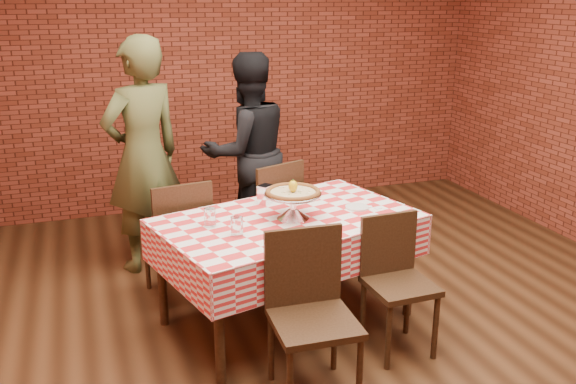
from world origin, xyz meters
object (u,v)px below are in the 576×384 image
Objects in this scene: chair_far_left at (177,237)px; diner_black at (247,152)px; condiment_caddy at (265,194)px; chair_near_left at (314,320)px; chair_near_right at (400,288)px; water_glass_right at (210,217)px; pizza at (293,193)px; diner_olive at (143,156)px; water_glass_left at (237,226)px; chair_far_right at (265,215)px; table at (288,270)px; pizza_stand at (293,206)px.

diner_black reaches higher than chair_far_left.
condiment_caddy is 1.23m from chair_near_left.
chair_near_right is (0.59, -0.92, -0.39)m from condiment_caddy.
condiment_caddy reaches higher than water_glass_right.
chair_near_right is 2.10m from diner_black.
diner_olive is (-0.82, 1.26, 0.01)m from pizza.
water_glass_left is 0.24m from water_glass_right.
condiment_caddy is 0.14× the size of chair_far_right.
chair_near_left is (0.38, -0.85, -0.35)m from water_glass_right.
chair_far_right is at bearing 104.49° from chair_near_right.
condiment_caddy is (-0.06, 0.32, 0.45)m from table.
water_glass_right is at bearing 176.84° from pizza_stand.
diner_olive is (-0.73, 0.92, 0.12)m from condiment_caddy.
diner_olive reaches higher than water_glass_left.
diner_olive is at bearing 105.21° from water_glass_left.
condiment_caddy reaches higher than water_glass_left.
chair_far_left is (-0.51, 1.49, -0.01)m from chair_near_left.
chair_near_left reaches higher than chair_near_right.
water_glass_right is at bearing 55.92° from diner_black.
chair_far_right reaches higher than pizza_stand.
diner_olive is at bearing 1.21° from diner_black.
condiment_caddy is 1.16m from chair_near_right.
chair_far_right is at bearing 85.26° from pizza_stand.
water_glass_right is 0.88× the size of condiment_caddy.
chair_far_right is (0.10, 0.87, 0.09)m from table.
pizza_stand is 1.44m from diner_black.
chair_far_right is at bearing 133.06° from diner_olive.
chair_far_left is at bearing 135.40° from pizza_stand.
chair_near_left is 0.72m from chair_near_right.
condiment_caddy is (-0.08, 0.35, -0.02)m from pizza_stand.
condiment_caddy is 0.08× the size of diner_black.
water_glass_right is at bearing 120.44° from water_glass_left.
water_glass_left is 0.13× the size of chair_far_right.
diner_black is (0.76, 0.77, 0.40)m from chair_far_left.
chair_far_right reaches higher than table.
water_glass_left and water_glass_right have the same top height.
chair_far_left is (-0.65, 0.64, 0.08)m from table.
table is at bearing 138.57° from pizza.
chair_far_left reaches higher than table.
table is 1.80× the size of chair_far_left.
chair_far_left is at bearing 101.34° from water_glass_right.
water_glass_right is 1.12m from chair_far_right.
chair_far_right is at bearing 78.91° from diner_black.
table is 0.92m from chair_far_left.
pizza is (0.03, -0.03, 0.56)m from table.
diner_olive is at bearing 122.53° from table.
chair_far_right reaches higher than condiment_caddy.
water_glass_left is 0.78m from chair_near_left.
chair_near_left is 1.02× the size of chair_far_left.
condiment_caddy is at bearing 103.75° from pizza_stand.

